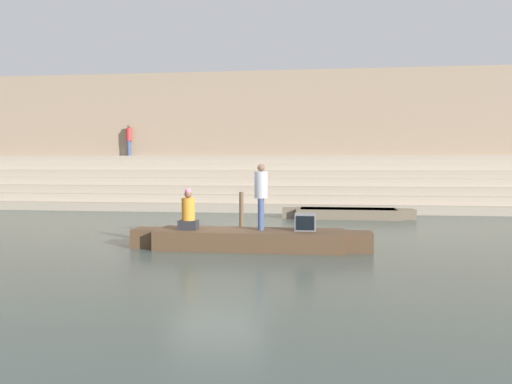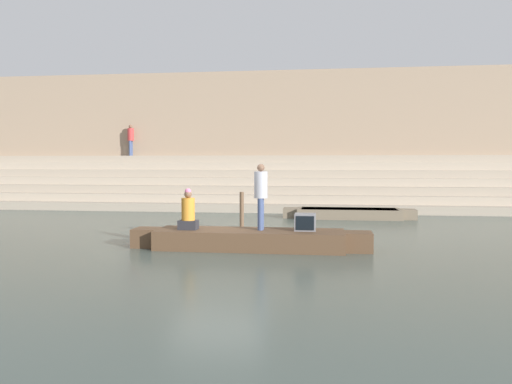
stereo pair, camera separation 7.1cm
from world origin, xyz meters
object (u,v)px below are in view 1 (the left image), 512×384
(person_on_steps, at_px, (129,138))
(rowboat_main, at_px, (250,239))
(person_rowing, at_px, (188,213))
(tv_set, at_px, (305,222))
(person_standing, at_px, (261,192))
(moored_boat_shore, at_px, (348,213))
(mooring_post, at_px, (241,211))

(person_on_steps, bearing_deg, rowboat_main, -114.45)
(rowboat_main, xyz_separation_m, person_rowing, (-1.59, -0.08, 0.65))
(tv_set, bearing_deg, person_standing, 172.75)
(rowboat_main, bearing_deg, tv_set, 1.17)
(person_standing, xyz_separation_m, person_rowing, (-1.86, -0.17, -0.55))
(person_standing, height_order, moored_boat_shore, person_standing)
(person_standing, height_order, person_on_steps, person_on_steps)
(rowboat_main, xyz_separation_m, moored_boat_shore, (2.87, 7.31, -0.05))
(rowboat_main, distance_m, person_on_steps, 15.85)
(person_standing, xyz_separation_m, person_on_steps, (-8.58, 13.01, 2.05))
(rowboat_main, distance_m, moored_boat_shore, 7.85)
(person_standing, distance_m, person_rowing, 1.94)
(rowboat_main, distance_m, tv_set, 1.47)
(person_rowing, relative_size, tv_set, 2.00)
(person_standing, xyz_separation_m, tv_set, (1.13, 0.00, -0.75))
(person_on_steps, bearing_deg, tv_set, -110.09)
(rowboat_main, relative_size, person_standing, 3.63)
(rowboat_main, distance_m, person_standing, 1.23)
(rowboat_main, bearing_deg, person_rowing, -179.97)
(person_rowing, height_order, moored_boat_shore, person_rowing)
(person_rowing, bearing_deg, person_on_steps, 115.91)
(tv_set, distance_m, moored_boat_shore, 7.38)
(tv_set, distance_m, person_on_steps, 16.47)
(person_standing, bearing_deg, person_on_steps, 108.68)
(rowboat_main, height_order, moored_boat_shore, rowboat_main)
(person_standing, bearing_deg, rowboat_main, -175.15)
(rowboat_main, bearing_deg, mooring_post, 99.69)
(moored_boat_shore, xyz_separation_m, person_on_steps, (-11.18, 5.79, 3.29))
(person_rowing, xyz_separation_m, moored_boat_shore, (4.45, 7.39, -0.70))
(tv_set, relative_size, moored_boat_shore, 0.10)
(mooring_post, height_order, person_on_steps, person_on_steps)
(tv_set, height_order, mooring_post, mooring_post)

